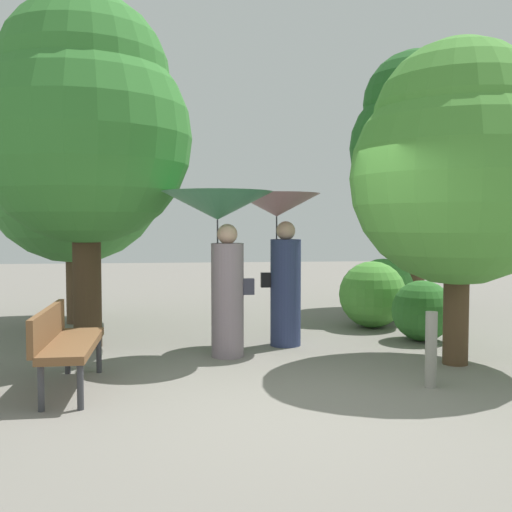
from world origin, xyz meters
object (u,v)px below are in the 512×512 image
park_bench (64,340)px  path_marker_post (431,350)px  person_left (220,231)px  person_right (280,237)px  tree_mid_left (74,158)px  tree_near_left (85,119)px  tree_mid_right (416,135)px  tree_near_right (459,161)px

park_bench → path_marker_post: 3.72m
person_left → person_right: size_ratio=1.00×
path_marker_post → tree_mid_left: bearing=134.1°
tree_near_left → tree_mid_right: bearing=26.4°
person_left → park_bench: (-1.64, -1.34, -1.07)m
park_bench → tree_mid_left: size_ratio=0.34×
park_bench → tree_mid_left: 4.74m
person_left → tree_near_right: size_ratio=0.54×
tree_near_right → person_right: bearing=145.3°
tree_mid_right → tree_near_left: bearing=-153.6°
person_right → park_bench: 3.29m
tree_near_right → tree_mid_right: 4.64m
person_left → path_marker_post: 2.90m
tree_near_left → path_marker_post: size_ratio=6.06×
park_bench → path_marker_post: size_ratio=1.94×
park_bench → tree_mid_right: size_ratio=0.30×
person_right → path_marker_post: size_ratio=2.67×
park_bench → path_marker_post: park_bench is taller
park_bench → tree_near_left: 3.33m
person_left → tree_mid_left: 3.78m
park_bench → tree_mid_left: (-0.62, 4.13, 2.24)m
tree_near_left → tree_mid_left: bearing=104.1°
park_bench → tree_mid_right: (5.60, 4.98, 2.87)m
tree_mid_right → tree_mid_left: bearing=-172.2°
park_bench → tree_near_left: tree_near_left is taller
person_right → tree_near_left: (-2.61, 0.21, 1.58)m
tree_mid_right → path_marker_post: bearing=-109.7°
tree_near_left → person_left: bearing=-24.4°
person_right → tree_mid_right: 4.75m
park_bench → tree_near_left: (-0.12, 2.14, 2.55)m
person_right → tree_near_left: bearing=90.8°
tree_near_left → park_bench: bearing=-86.9°
path_marker_post → park_bench: bearing=175.1°
tree_mid_left → path_marker_post: tree_mid_left is taller
person_right → tree_near_left: size_ratio=0.44×
person_left → person_right: person_right is taller
tree_near_left → tree_mid_right: size_ratio=0.95×
tree_near_left → tree_near_right: size_ratio=1.24×
park_bench → tree_near_right: size_ratio=0.40×
park_bench → tree_near_right: bearing=-83.4°
person_left → tree_near_right: 2.97m
tree_mid_right → path_marker_post: (-1.90, -5.30, -2.99)m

